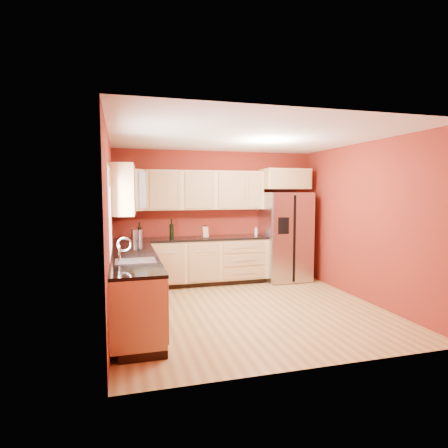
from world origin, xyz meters
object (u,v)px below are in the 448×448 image
(knife_block, at_px, (205,232))
(canister_left, at_px, (140,234))
(soap_dispenser, at_px, (256,231))
(refrigerator, at_px, (285,236))
(wine_bottle_a, at_px, (140,231))

(knife_block, bearing_deg, canister_left, 170.12)
(soap_dispenser, bearing_deg, knife_block, -175.42)
(knife_block, xyz_separation_m, soap_dispenser, (1.06, 0.09, -0.02))
(refrigerator, distance_m, soap_dispenser, 0.62)
(wine_bottle_a, bearing_deg, soap_dispenser, -0.51)
(soap_dispenser, bearing_deg, wine_bottle_a, 179.49)
(wine_bottle_a, relative_size, knife_block, 1.52)
(refrigerator, bearing_deg, wine_bottle_a, 178.02)
(canister_left, distance_m, wine_bottle_a, 0.07)
(canister_left, xyz_separation_m, wine_bottle_a, (-0.01, -0.00, 0.07))
(refrigerator, bearing_deg, soap_dispenser, 172.50)
(canister_left, height_order, knife_block, knife_block)
(wine_bottle_a, height_order, soap_dispenser, wine_bottle_a)
(refrigerator, height_order, wine_bottle_a, refrigerator)
(wine_bottle_a, bearing_deg, knife_block, -4.97)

